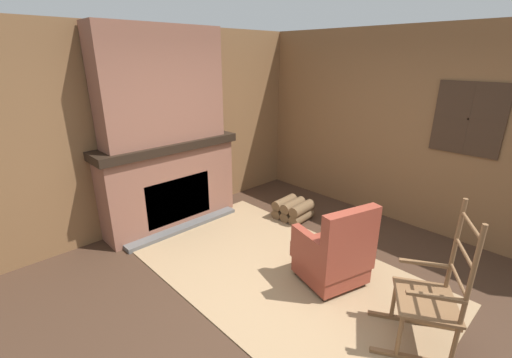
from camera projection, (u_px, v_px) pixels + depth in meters
ground_plane at (288, 294)px, 3.51m from camera, size 14.00×14.00×0.00m
wood_panel_wall_left at (157, 129)px, 4.73m from camera, size 0.06×5.48×2.69m
wood_panel_wall_back at (413, 130)px, 4.64m from camera, size 5.48×0.09×2.69m
fireplace_hearth at (171, 184)px, 4.80m from camera, size 0.64×2.00×1.22m
chimney_breast at (161, 86)px, 4.35m from camera, size 0.38×1.67×1.45m
area_rug at (278, 271)px, 3.87m from camera, size 3.52×2.04×0.01m
armchair at (334, 254)px, 3.57m from camera, size 0.77×0.78×0.94m
rocking_chair at (431, 302)px, 2.77m from camera, size 0.93×0.82×1.26m
firewood_stack at (293, 210)px, 5.09m from camera, size 0.50×0.47×0.29m
oil_lamp_vase at (147, 137)px, 4.44m from camera, size 0.12×0.12×0.24m
storage_case at (197, 130)px, 4.94m from camera, size 0.14×0.27×0.15m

